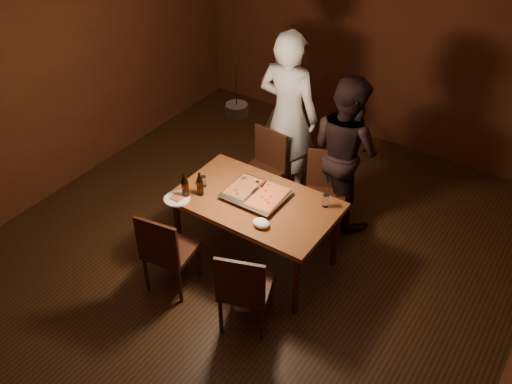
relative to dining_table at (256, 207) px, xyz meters
The scene contains 19 objects.
room_shell 0.75m from the dining_table, 116.20° to the right, with size 6.00×6.00×6.00m.
dining_table is the anchor object (origin of this frame).
chair_far_left 0.96m from the dining_table, 118.35° to the left, with size 0.46×0.46×0.49m.
chair_far_right 0.90m from the dining_table, 70.07° to the left, with size 0.55×0.55×0.49m.
chair_near_left 0.92m from the dining_table, 120.21° to the right, with size 0.48×0.48×0.49m.
chair_near_right 0.88m from the dining_table, 63.10° to the right, with size 0.54×0.54×0.49m.
pizza_tray 0.11m from the dining_table, 128.97° to the left, with size 0.55×0.45×0.05m, color silver.
pizza_meat 0.22m from the dining_table, 163.47° to the left, with size 0.23×0.37×0.02m, color maroon.
pizza_cheese 0.17m from the dining_table, 26.18° to the left, with size 0.27×0.43×0.02m, color gold.
spatula 0.15m from the dining_table, 110.16° to the left, with size 0.09×0.24×0.04m, color silver, non-canonical shape.
beer_bottle_a 0.69m from the dining_table, 151.42° to the right, with size 0.07×0.07×0.26m.
beer_bottle_b 0.56m from the dining_table, 156.61° to the right, with size 0.06×0.06×0.24m.
water_glass_left 0.57m from the dining_table, behind, with size 0.07×0.07×0.11m, color silver.
water_glass_right 0.65m from the dining_table, 26.55° to the left, with size 0.06×0.06×0.12m, color silver.
plate_slice 0.74m from the dining_table, 147.38° to the right, with size 0.24×0.24×0.03m.
napkin 0.38m from the dining_table, 49.09° to the right, with size 0.16×0.12×0.07m, color white.
diner_white 1.32m from the dining_table, 108.26° to the left, with size 0.70×0.46×1.91m, color silver.
diner_dark 1.19m from the dining_table, 72.77° to the left, with size 0.80×0.63×1.65m, color black.
pendant_lamp 1.10m from the dining_table, 116.20° to the right, with size 0.18×0.18×1.10m.
Camera 1 is at (2.40, -3.30, 3.99)m, focal length 40.00 mm.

